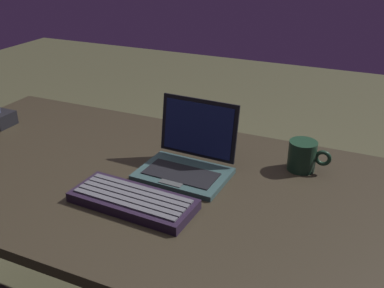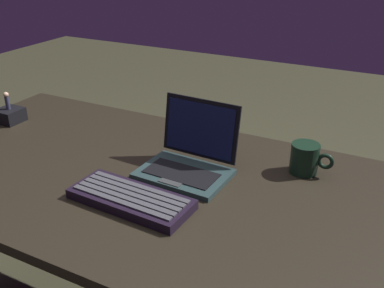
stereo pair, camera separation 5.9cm
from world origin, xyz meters
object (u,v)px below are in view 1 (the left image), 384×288
at_px(figurine_stand, 0,119).
at_px(external_keyboard, 133,200).
at_px(coffee_mug, 303,156).
at_px(laptop_front, 188,160).

bearing_deg(figurine_stand, external_keyboard, -19.59).
distance_m(figurine_stand, coffee_mug, 1.09).
bearing_deg(coffee_mug, figurine_stand, -173.85).
height_order(laptop_front, figurine_stand, laptop_front).
bearing_deg(laptop_front, figurine_stand, 177.21).
height_order(laptop_front, coffee_mug, laptop_front).
bearing_deg(laptop_front, coffee_mug, 26.94).
xyz_separation_m(laptop_front, coffee_mug, (0.30, 0.15, 0.00)).
bearing_deg(coffee_mug, external_keyboard, -134.01).
xyz_separation_m(laptop_front, figurine_stand, (-0.78, 0.04, -0.02)).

